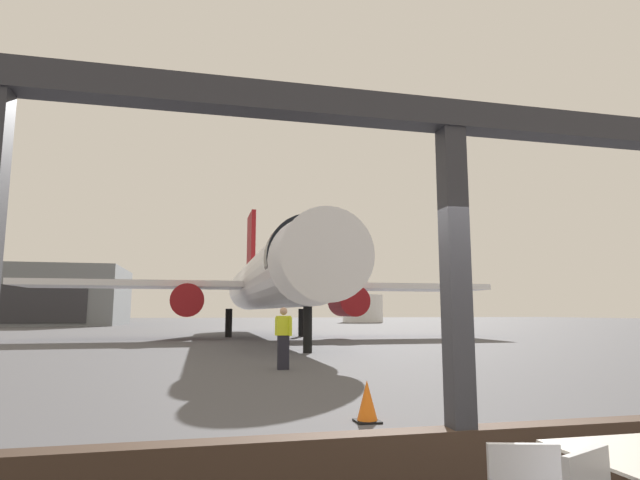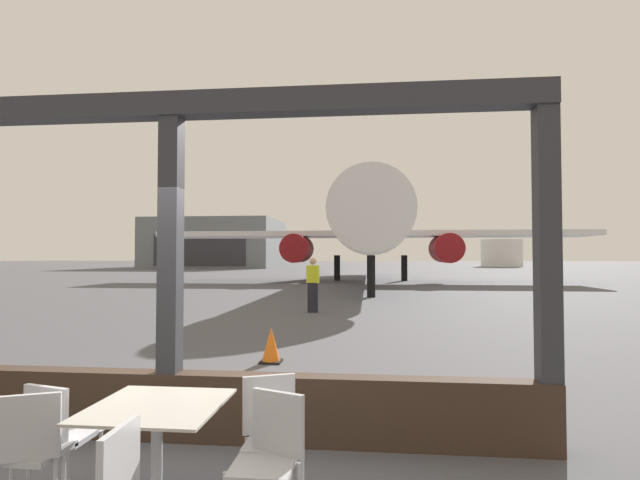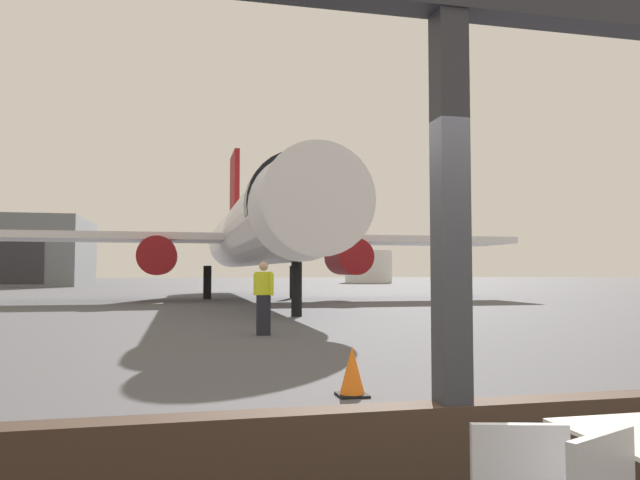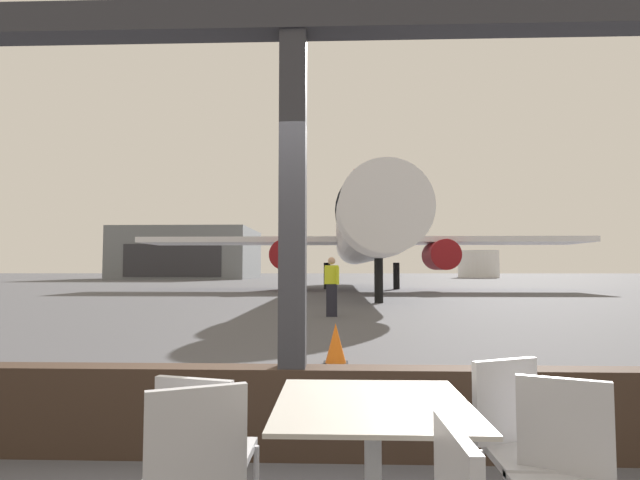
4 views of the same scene
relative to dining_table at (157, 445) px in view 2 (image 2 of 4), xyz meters
The scene contains 12 objects.
ground_plane 41.37m from the dining_table, 90.69° to the left, with size 220.00×220.00×0.00m, color #4C4C51.
window_frame 1.63m from the dining_table, 110.04° to the left, with size 7.47×0.24×3.46m.
dining_table is the anchor object (origin of this frame).
cafe_chair_window_left 0.82m from the dining_table, behind, with size 0.47×0.47×0.88m.
cafe_chair_aisle_left 0.81m from the dining_table, 161.64° to the right, with size 0.50×0.50×0.92m.
cafe_chair_aisle_right 0.84m from the dining_table, ahead, with size 0.50×0.50×0.89m.
cafe_chair_side_extra 0.81m from the dining_table, 18.45° to the left, with size 0.50×0.50×0.91m.
airplane 29.60m from the dining_table, 86.96° to the left, with size 29.32×30.86×10.33m.
ground_crew_worker 12.01m from the dining_table, 91.49° to the left, with size 0.44×0.42×1.74m.
traffic_cone 4.83m from the dining_table, 92.17° to the left, with size 0.36×0.36×0.60m.
distant_hangar 71.43m from the dining_table, 107.68° to the left, with size 18.54×15.46×7.19m.
fuel_storage_tank 80.42m from the dining_table, 73.51° to the left, with size 6.47×6.47×4.37m, color white.
Camera 2 is at (1.99, -4.65, 1.82)m, focal length 26.96 mm.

